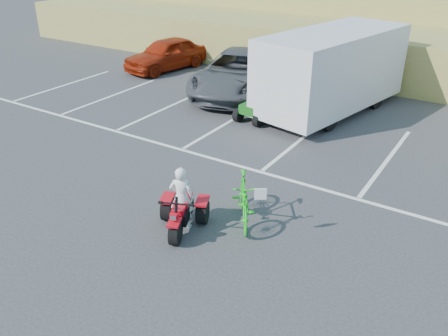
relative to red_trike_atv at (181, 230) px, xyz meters
The scene contains 11 objects.
ground 0.98m from the red_trike_atv, 81.63° to the left, with size 100.00×100.00×0.00m, color #343436.
parking_stripes 5.14m from the red_trike_atv, 78.68° to the left, with size 28.00×5.16×0.01m.
grass_embankment 16.51m from the red_trike_atv, 89.50° to the left, with size 40.00×8.50×3.10m.
red_trike_atv is the anchor object (origin of this frame).
rider 0.75m from the red_trike_atv, 113.64° to the left, with size 0.53×0.35×1.46m, color white.
green_dirt_bike 1.54m from the red_trike_atv, 48.41° to the left, with size 0.52×1.84×1.11m, color #14BF19.
grey_pickup 9.94m from the red_trike_atv, 113.88° to the left, with size 2.69×5.84×1.62m, color #46484E.
red_car 13.45m from the red_trike_atv, 129.96° to the left, with size 1.69×4.20×1.43m, color #931E08.
cargo_trailer 9.02m from the red_trike_atv, 90.71° to the left, with size 3.65×6.46×2.84m.
quad_atv_blue 8.59m from the red_trike_atv, 110.64° to the left, with size 1.22×1.64×1.07m, color navy, non-canonical shape.
quad_atv_green 6.97m from the red_trike_atv, 105.74° to the left, with size 1.00×1.34×0.88m, color #155D16, non-canonical shape.
Camera 1 is at (5.30, -7.77, 5.93)m, focal length 38.00 mm.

